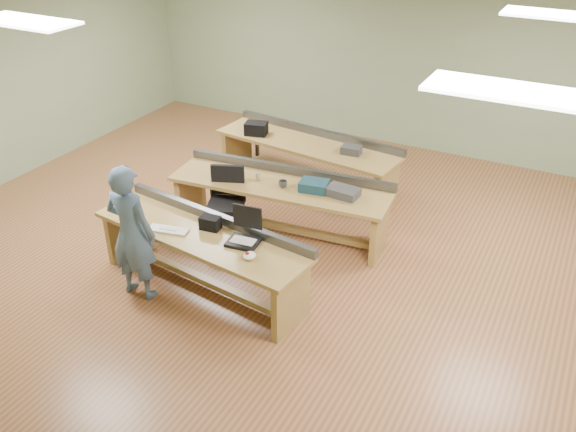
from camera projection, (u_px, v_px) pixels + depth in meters
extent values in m
plane|color=#976039|center=(296.00, 247.00, 8.12)|extent=(10.00, 10.00, 0.00)
plane|color=silver|center=(298.00, 15.00, 6.62)|extent=(10.00, 10.00, 0.00)
cube|color=gray|center=(403.00, 62.00, 10.44)|extent=(10.00, 0.04, 3.00)
cube|color=gray|center=(39.00, 340.00, 4.30)|extent=(10.00, 0.04, 3.00)
cube|color=gray|center=(8.00, 84.00, 9.39)|extent=(0.04, 8.00, 3.00)
cube|color=white|center=(26.00, 21.00, 6.50)|extent=(1.20, 0.50, 0.03)
cube|color=white|center=(508.00, 91.00, 4.48)|extent=(1.20, 0.50, 0.03)
cube|color=white|center=(559.00, 15.00, 6.78)|extent=(1.20, 0.50, 0.03)
cube|color=#A28144|center=(200.00, 236.00, 6.99)|extent=(2.84, 1.08, 0.05)
cube|color=#A28144|center=(127.00, 230.00, 7.82)|extent=(0.16, 0.64, 0.70)
cube|color=#A28144|center=(291.00, 301.00, 6.54)|extent=(0.16, 0.64, 0.70)
cube|color=#A28144|center=(204.00, 280.00, 7.30)|extent=(2.46, 0.41, 0.08)
cube|color=#4B4D52|center=(218.00, 218.00, 7.19)|extent=(2.75, 0.43, 0.11)
cube|color=#A28144|center=(280.00, 186.00, 8.08)|extent=(3.05, 1.08, 0.05)
cube|color=#A28144|center=(191.00, 192.00, 8.73)|extent=(0.15, 0.70, 0.70)
cube|color=#A28144|center=(380.00, 231.00, 7.81)|extent=(0.15, 0.70, 0.70)
cube|color=#A28144|center=(280.00, 226.00, 8.40)|extent=(2.68, 0.36, 0.08)
cube|color=#4B4D52|center=(290.00, 170.00, 8.33)|extent=(2.98, 0.36, 0.11)
cube|color=#A28144|center=(307.00, 144.00, 9.30)|extent=(3.02, 1.11, 0.05)
cube|color=#A28144|center=(237.00, 147.00, 10.16)|extent=(0.16, 0.69, 0.70)
cube|color=#A28144|center=(386.00, 189.00, 8.81)|extent=(0.16, 0.69, 0.70)
cube|color=#A28144|center=(306.00, 181.00, 9.61)|extent=(2.64, 0.40, 0.08)
cube|color=#4B4D52|center=(319.00, 132.00, 9.51)|extent=(2.94, 0.41, 0.11)
imported|color=slate|center=(132.00, 233.00, 6.84)|extent=(0.62, 0.42, 1.67)
cube|color=black|center=(243.00, 242.00, 6.79)|extent=(0.38, 0.32, 0.04)
cube|color=black|center=(247.00, 217.00, 6.77)|extent=(0.35, 0.06, 0.27)
cube|color=silver|center=(168.00, 230.00, 7.03)|extent=(0.49, 0.25, 0.03)
ellipsoid|color=white|center=(249.00, 256.00, 6.53)|extent=(0.15, 0.17, 0.07)
cube|color=black|center=(210.00, 223.00, 7.04)|extent=(0.25, 0.18, 0.16)
cylinder|color=black|center=(227.00, 223.00, 8.19)|extent=(0.07, 0.07, 0.49)
cube|color=black|center=(226.00, 205.00, 8.06)|extent=(0.61, 0.61, 0.07)
cube|color=black|center=(228.00, 180.00, 8.12)|extent=(0.43, 0.22, 0.42)
cylinder|color=black|center=(228.00, 236.00, 8.30)|extent=(0.70, 0.70, 0.07)
cube|color=#163748|center=(314.00, 186.00, 7.89)|extent=(0.41, 0.33, 0.13)
cube|color=#353537|center=(343.00, 192.00, 7.76)|extent=(0.42, 0.29, 0.11)
imported|color=#353537|center=(283.00, 184.00, 7.98)|extent=(0.13, 0.13, 0.09)
cylinder|color=#B9B9BE|center=(258.00, 177.00, 8.14)|extent=(0.07, 0.07, 0.11)
cube|color=black|center=(256.00, 128.00, 9.54)|extent=(0.39, 0.32, 0.19)
cube|color=#353537|center=(351.00, 150.00, 8.91)|extent=(0.30, 0.23, 0.11)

